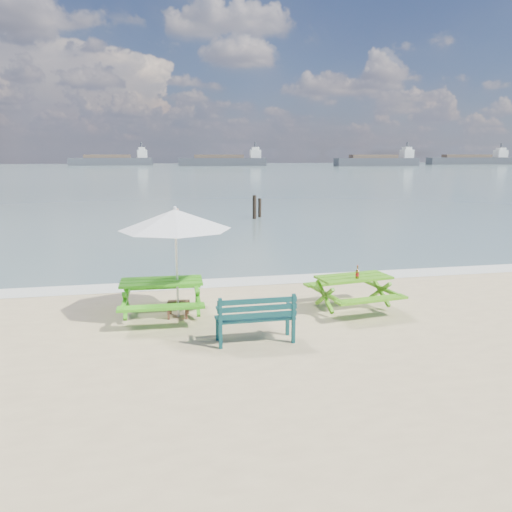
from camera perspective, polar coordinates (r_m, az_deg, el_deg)
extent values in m
plane|color=slate|center=(92.74, -10.62, 9.43)|extent=(300.00, 300.00, 0.00)
cube|color=silver|center=(12.79, -4.01, -3.05)|extent=(22.00, 0.90, 0.01)
cube|color=green|center=(10.10, -10.75, -2.89)|extent=(1.63, 0.81, 0.05)
cube|color=green|center=(10.91, -10.62, -3.44)|extent=(1.62, 0.34, 0.05)
cube|color=green|center=(9.46, -10.77, -5.79)|extent=(1.62, 0.34, 0.05)
cube|color=green|center=(10.21, -10.67, -5.07)|extent=(1.54, 0.96, 0.68)
cube|color=#4B9817|center=(10.62, 11.10, -2.40)|extent=(1.61, 0.92, 0.05)
cube|color=#4B9817|center=(11.29, 9.21, -2.99)|extent=(1.55, 0.48, 0.05)
cube|color=#4B9817|center=(10.11, 13.09, -4.88)|extent=(1.55, 0.48, 0.05)
cube|color=#4B9817|center=(10.72, 11.02, -4.38)|extent=(1.53, 1.05, 0.65)
cube|color=#0E3B3D|center=(8.77, -0.12, -7.05)|extent=(1.38, 0.42, 0.04)
cube|color=#0E3B3D|center=(8.49, 0.18, -6.00)|extent=(1.37, 0.05, 0.35)
cube|color=#0E3B3D|center=(8.84, -0.12, -8.38)|extent=(1.28, 0.48, 0.43)
cube|color=brown|center=(10.23, -8.91, -5.42)|extent=(0.50, 0.50, 0.04)
cube|color=brown|center=(10.27, -8.88, -6.18)|extent=(0.44, 0.44, 0.25)
cylinder|color=silver|center=(10.03, -9.05, -1.09)|extent=(0.04, 0.04, 2.12)
cone|color=silver|center=(9.87, -9.22, 4.16)|extent=(2.49, 2.49, 0.40)
cylinder|color=#8F5714|center=(10.43, 11.50, -2.09)|extent=(0.07, 0.07, 0.16)
cylinder|color=#8F5714|center=(10.39, 11.53, -1.27)|extent=(0.03, 0.03, 0.08)
cylinder|color=red|center=(10.43, 11.50, -2.09)|extent=(0.07, 0.07, 0.07)
imported|color=tan|center=(25.98, -9.12, 3.46)|extent=(0.70, 0.47, 1.85)
cylinder|color=black|center=(25.26, -0.18, 5.39)|extent=(0.19, 0.19, 1.39)
cylinder|color=black|center=(25.94, 0.43, 5.31)|extent=(0.17, 0.17, 1.18)
cube|color=#3C4047|center=(136.57, -3.86, 10.66)|extent=(23.69, 5.65, 2.20)
cube|color=silver|center=(137.40, -0.08, 11.61)|extent=(3.02, 3.19, 2.20)
cube|color=#3C4047|center=(137.45, 13.61, 10.37)|extent=(22.50, 4.08, 2.20)
cube|color=silver|center=(141.26, 16.85, 11.12)|extent=(2.71, 3.01, 2.20)
cube|color=#3C4047|center=(146.37, -16.26, 10.29)|extent=(22.83, 6.74, 2.20)
cube|color=silver|center=(146.98, -12.92, 11.32)|extent=(3.05, 3.31, 2.20)
cube|color=#3C4047|center=(166.90, 23.23, 9.93)|extent=(26.66, 4.89, 2.20)
cube|color=silver|center=(172.50, 26.15, 10.45)|extent=(3.28, 3.11, 2.20)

